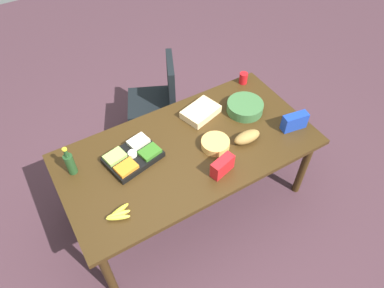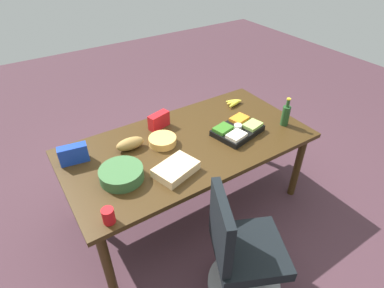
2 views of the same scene
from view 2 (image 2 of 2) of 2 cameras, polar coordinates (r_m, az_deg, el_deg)
The scene contains 13 objects.
ground_plane at distance 3.20m, azimuth -0.55°, elevation -10.80°, with size 10.00×10.00×0.00m, color #492D37.
conference_table at distance 2.74m, azimuth -0.63°, elevation -0.84°, with size 2.13×1.08×0.77m.
office_chair at distance 2.39m, azimuth 8.92°, elevation -19.70°, with size 0.64×0.64×0.98m.
chip_bowl at distance 2.67m, azimuth -5.39°, elevation 0.62°, with size 0.24×0.24×0.07m, color #E5A955.
bread_loaf at distance 2.64m, azimuth -11.20°, elevation 0.06°, with size 0.24×0.11×0.10m, color #9F783D.
sheet_cake at distance 2.36m, azimuth -2.95°, elevation -4.59°, with size 0.32×0.22×0.07m, color beige.
veggie_tray at distance 2.82m, azimuth 8.31°, elevation 2.63°, with size 0.47×0.38×0.09m.
chip_bag_red at distance 2.87m, azimuth -6.05°, elevation 4.26°, with size 0.20×0.08×0.14m, color red.
wine_bottle at distance 2.99m, azimuth 16.70°, elevation 5.12°, with size 0.09×0.09×0.27m.
chip_bag_blue at distance 2.61m, azimuth -20.79°, elevation -1.74°, with size 0.22×0.08×0.15m, color #183AAB.
red_solo_cup at distance 2.08m, azimuth -14.98°, elevation -12.52°, with size 0.08×0.08×0.11m, color red.
banana_bunch at distance 3.27m, azimuth 7.70°, elevation 7.50°, with size 0.20×0.14×0.04m.
salad_bowl at distance 2.36m, azimuth -12.72°, elevation -5.35°, with size 0.33×0.33×0.09m, color #3A6838.
Camera 2 is at (1.16, 1.84, 2.35)m, focal length 29.27 mm.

